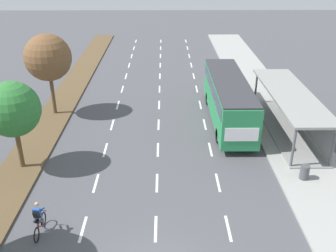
% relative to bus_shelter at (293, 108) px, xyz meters
% --- Properties ---
extents(median_strip, '(2.60, 52.00, 0.12)m').
position_rel_bus_shelter_xyz_m(median_strip, '(-17.83, 6.28, -1.81)').
color(median_strip, brown).
rests_on(median_strip, ground).
extents(sidewalk_right, '(4.50, 52.00, 0.15)m').
position_rel_bus_shelter_xyz_m(sidewalk_right, '(-0.28, 6.28, -1.79)').
color(sidewalk_right, '#9E9E99').
rests_on(sidewalk_right, ground).
extents(lane_divider_left, '(0.14, 48.90, 0.01)m').
position_rel_bus_shelter_xyz_m(lane_divider_left, '(-13.03, 5.23, -1.86)').
color(lane_divider_left, white).
rests_on(lane_divider_left, ground).
extents(lane_divider_center, '(0.14, 48.90, 0.01)m').
position_rel_bus_shelter_xyz_m(lane_divider_center, '(-9.53, 5.23, -1.86)').
color(lane_divider_center, white).
rests_on(lane_divider_center, ground).
extents(lane_divider_right, '(0.14, 48.90, 0.01)m').
position_rel_bus_shelter_xyz_m(lane_divider_right, '(-6.03, 5.23, -1.86)').
color(lane_divider_right, white).
rests_on(lane_divider_right, ground).
extents(bus_shelter, '(2.90, 11.15, 2.86)m').
position_rel_bus_shelter_xyz_m(bus_shelter, '(0.00, 0.00, 0.00)').
color(bus_shelter, gray).
rests_on(bus_shelter, sidewalk_right).
extents(bus, '(2.54, 11.29, 3.37)m').
position_rel_bus_shelter_xyz_m(bus, '(-4.28, 1.90, 0.20)').
color(bus, '#28844C').
rests_on(bus, ground).
extents(cyclist, '(0.46, 1.82, 1.71)m').
position_rel_bus_shelter_xyz_m(cyclist, '(-14.96, -10.70, -1.08)').
color(cyclist, black).
rests_on(cyclist, ground).
extents(median_tree_second, '(3.23, 3.23, 5.38)m').
position_rel_bus_shelter_xyz_m(median_tree_second, '(-17.74, -4.79, 2.00)').
color(median_tree_second, brown).
rests_on(median_tree_second, median_strip).
extents(median_tree_third, '(3.56, 3.56, 6.30)m').
position_rel_bus_shelter_xyz_m(median_tree_third, '(-17.83, 3.37, 2.76)').
color(median_tree_third, brown).
rests_on(median_tree_third, median_strip).
extents(trash_bin, '(0.52, 0.52, 0.85)m').
position_rel_bus_shelter_xyz_m(trash_bin, '(-1.08, -6.39, -1.29)').
color(trash_bin, '#4C4C51').
rests_on(trash_bin, sidewalk_right).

